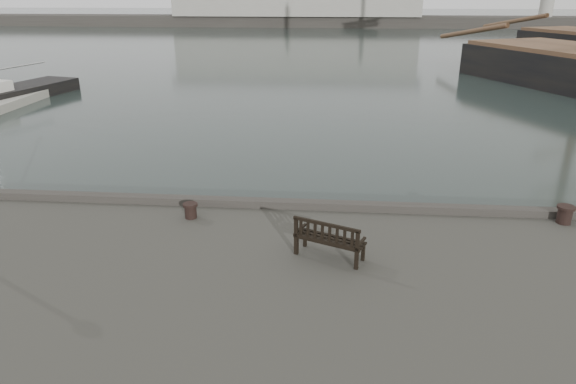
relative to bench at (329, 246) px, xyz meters
The scene contains 5 objects.
ground 3.20m from the bench, 78.93° to the left, with size 400.00×400.00×0.00m, color black.
breakwater 94.71m from the bench, 92.45° to the left, with size 140.00×9.50×12.20m.
bench is the anchor object (origin of this frame).
bollard_left 3.60m from the bench, 153.10° to the left, with size 0.34×0.34×0.36m, color black.
bollard_right 5.68m from the bench, 21.55° to the left, with size 0.39×0.39×0.41m, color black.
Camera 1 is at (-0.53, -11.58, 6.48)m, focal length 32.00 mm.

